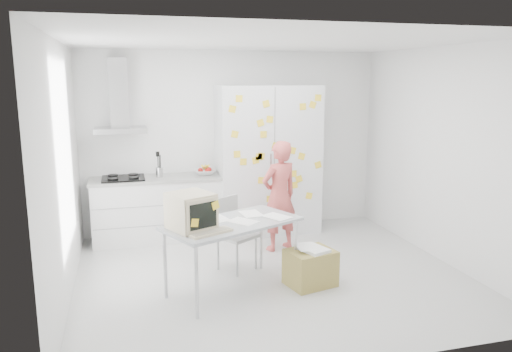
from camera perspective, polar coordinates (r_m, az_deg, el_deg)
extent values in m
cube|color=silver|center=(6.07, 1.77, -11.29)|extent=(4.50, 4.00, 0.02)
cube|color=white|center=(7.60, -2.57, 3.94)|extent=(4.50, 0.02, 2.70)
cube|color=white|center=(5.48, -21.27, 0.32)|extent=(0.02, 4.00, 2.70)
cube|color=white|center=(6.70, 20.61, 2.23)|extent=(0.02, 4.00, 2.70)
cube|color=white|center=(5.62, 1.94, 15.15)|extent=(4.50, 4.00, 0.02)
cube|color=white|center=(7.32, -11.21, -3.82)|extent=(1.80, 0.60, 0.88)
cube|color=gray|center=(6.99, -11.07, -3.35)|extent=(1.76, 0.01, 0.01)
cube|color=gray|center=(7.07, -10.98, -5.55)|extent=(1.76, 0.01, 0.01)
cube|color=#9E9E99|center=(7.22, -11.35, -0.30)|extent=(1.84, 0.63, 0.04)
cube|color=black|center=(7.20, -14.93, -0.28)|extent=(0.58, 0.50, 0.03)
cylinder|color=black|center=(7.08, -16.06, -0.29)|extent=(0.14, 0.14, 0.02)
cylinder|color=black|center=(7.08, -13.80, -0.18)|extent=(0.14, 0.14, 0.02)
cylinder|color=black|center=(7.31, -16.04, 0.07)|extent=(0.14, 0.14, 0.02)
cylinder|color=black|center=(7.31, -13.85, 0.18)|extent=(0.14, 0.14, 0.02)
cylinder|color=silver|center=(7.20, -10.98, 0.43)|extent=(0.10, 0.10, 0.14)
cylinder|color=black|center=(7.19, -11.13, 1.22)|extent=(0.01, 0.01, 0.30)
cylinder|color=black|center=(7.17, -10.86, 1.20)|extent=(0.01, 0.01, 0.30)
cylinder|color=black|center=(7.20, -10.98, 1.24)|extent=(0.01, 0.01, 0.30)
cube|color=black|center=(7.17, -11.18, 2.48)|extent=(0.05, 0.01, 0.07)
imported|color=white|center=(7.28, -5.86, 0.44)|extent=(0.31, 0.31, 0.08)
sphere|color=#B2140F|center=(7.29, -6.36, 0.65)|extent=(0.08, 0.08, 0.08)
sphere|color=#B2140F|center=(7.23, -5.57, 0.59)|extent=(0.08, 0.08, 0.08)
sphere|color=#B2140F|center=(7.33, -5.38, 0.73)|extent=(0.08, 0.08, 0.08)
cylinder|color=yellow|center=(7.28, -6.06, 1.01)|extent=(0.09, 0.17, 0.10)
cylinder|color=yellow|center=(7.29, -5.86, 1.02)|extent=(0.04, 0.17, 0.10)
cylinder|color=yellow|center=(7.29, -5.67, 1.03)|extent=(0.08, 0.17, 0.10)
cube|color=silver|center=(7.15, -15.20, 5.10)|extent=(0.70, 0.48, 0.07)
cube|color=silver|center=(7.24, -15.41, 9.14)|extent=(0.26, 0.24, 0.95)
cube|color=silver|center=(7.44, 1.38, 1.84)|extent=(1.50, 0.65, 2.20)
cube|color=slate|center=(7.13, 2.13, 1.42)|extent=(0.01, 0.01, 2.16)
cube|color=silver|center=(7.10, 1.70, 1.38)|extent=(0.02, 0.02, 0.30)
cube|color=silver|center=(7.14, 2.62, 1.43)|extent=(0.02, 0.02, 0.30)
cube|color=yellow|center=(7.17, 5.37, 7.90)|extent=(0.10, 0.00, 0.10)
cube|color=yellow|center=(7.22, 6.49, 8.09)|extent=(0.12, 0.00, 0.12)
cube|color=yellow|center=(7.36, 7.11, 1.28)|extent=(0.12, 0.00, 0.12)
cube|color=yellow|center=(7.05, 0.33, 2.23)|extent=(0.10, 0.00, 0.10)
cube|color=yellow|center=(7.09, 2.25, 3.44)|extent=(0.12, 0.00, 0.12)
cube|color=yellow|center=(7.29, 4.94, -0.34)|extent=(0.12, 0.00, 0.12)
cube|color=yellow|center=(7.12, 0.61, -0.49)|extent=(0.10, 0.00, 0.10)
cube|color=yellow|center=(7.00, 1.17, 8.25)|extent=(0.12, 0.00, 0.12)
cube|color=yellow|center=(7.21, 2.82, -0.82)|extent=(0.12, 0.00, 0.12)
cube|color=yellow|center=(7.25, 5.24, 2.27)|extent=(0.12, 0.00, 0.12)
cube|color=yellow|center=(7.25, 4.31, 0.27)|extent=(0.10, 0.00, 0.10)
cube|color=yellow|center=(6.99, 0.51, 6.09)|extent=(0.12, 0.00, 0.12)
cube|color=yellow|center=(7.00, -1.46, 1.64)|extent=(0.10, 0.00, 0.10)
cube|color=yellow|center=(6.96, -2.18, 2.51)|extent=(0.10, 0.00, 0.10)
cube|color=yellow|center=(6.88, -2.72, 7.66)|extent=(0.11, 0.00, 0.11)
cube|color=yellow|center=(7.22, 1.59, -2.63)|extent=(0.10, 0.00, 0.10)
cube|color=yellow|center=(7.05, 0.61, 2.29)|extent=(0.11, 0.00, 0.11)
cube|color=yellow|center=(7.41, 6.08, -2.26)|extent=(0.11, 0.00, 0.11)
cube|color=yellow|center=(7.25, 7.12, 8.86)|extent=(0.10, 0.00, 0.10)
cube|color=yellow|center=(7.02, 0.87, 4.78)|extent=(0.10, 0.00, 0.10)
cube|color=yellow|center=(7.04, -0.05, 1.80)|extent=(0.11, 0.00, 0.11)
cube|color=yellow|center=(7.31, 3.45, -3.03)|extent=(0.10, 0.00, 0.10)
cube|color=yellow|center=(6.90, -1.94, 8.83)|extent=(0.10, 0.00, 0.10)
cube|color=yellow|center=(6.92, -2.44, 4.79)|extent=(0.12, 0.00, 0.12)
cube|color=yellow|center=(7.29, 4.42, -1.04)|extent=(0.11, 0.00, 0.11)
cube|color=yellow|center=(7.03, 1.58, 6.49)|extent=(0.11, 0.00, 0.11)
cube|color=yellow|center=(7.18, 4.19, 2.93)|extent=(0.11, 0.00, 0.11)
cube|color=yellow|center=(7.19, 2.27, -0.94)|extent=(0.11, 0.00, 0.11)
imported|color=#CC534F|center=(6.71, 2.68, -2.29)|extent=(0.63, 0.52, 1.49)
cube|color=#AAB0B5|center=(5.39, -2.72, -5.44)|extent=(1.63, 1.27, 0.03)
cylinder|color=silver|center=(4.94, -6.81, -12.00)|extent=(0.05, 0.05, 0.75)
cylinder|color=silver|center=(5.71, 4.56, -8.66)|extent=(0.05, 0.05, 0.75)
cylinder|color=silver|center=(5.42, -10.35, -9.95)|extent=(0.05, 0.05, 0.75)
cylinder|color=silver|center=(6.13, 0.59, -7.21)|extent=(0.05, 0.05, 0.75)
cube|color=beige|center=(5.15, -7.46, -3.99)|extent=(0.53, 0.54, 0.37)
cube|color=beige|center=(4.97, -6.11, -4.51)|extent=(0.35, 0.17, 0.33)
cube|color=black|center=(4.96, -6.04, -4.54)|extent=(0.29, 0.14, 0.26)
cube|color=yellow|center=(4.92, -7.00, -5.34)|extent=(0.09, 0.04, 0.10)
cube|color=yellow|center=(5.02, -4.64, -3.36)|extent=(0.09, 0.04, 0.10)
cube|color=beige|center=(5.01, -5.24, -6.46)|extent=(0.48, 0.33, 0.03)
cube|color=gray|center=(5.00, -5.24, -6.29)|extent=(0.43, 0.28, 0.01)
cube|color=white|center=(5.41, -1.51, -5.19)|extent=(0.36, 0.38, 0.00)
cube|color=white|center=(5.70, -0.56, -4.31)|extent=(0.24, 0.33, 0.00)
cube|color=white|center=(5.58, 2.35, -4.64)|extent=(0.34, 0.38, 0.00)
cube|color=white|center=(5.52, -4.46, -4.87)|extent=(0.30, 0.36, 0.00)
cube|color=#A3A2A0|center=(6.08, -2.20, -6.85)|extent=(0.55, 0.55, 0.04)
cube|color=#A3A2A0|center=(6.13, -3.44, -4.37)|extent=(0.34, 0.23, 0.44)
cylinder|color=#9E9FA3|center=(5.93, -2.16, -9.60)|extent=(0.04, 0.04, 0.41)
cylinder|color=#9E9FA3|center=(6.16, -0.03, -8.81)|extent=(0.04, 0.04, 0.41)
cylinder|color=#9E9FA3|center=(6.15, -4.35, -8.86)|extent=(0.04, 0.04, 0.41)
cylinder|color=#9E9FA3|center=(6.37, -2.21, -8.13)|extent=(0.04, 0.04, 0.41)
cube|color=#A29246|center=(5.75, 6.23, -10.38)|extent=(0.59, 0.51, 0.41)
cube|color=white|center=(5.67, 6.57, -8.31)|extent=(0.34, 0.39, 0.04)
cube|color=white|center=(5.68, 5.79, -8.04)|extent=(0.23, 0.32, 0.00)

